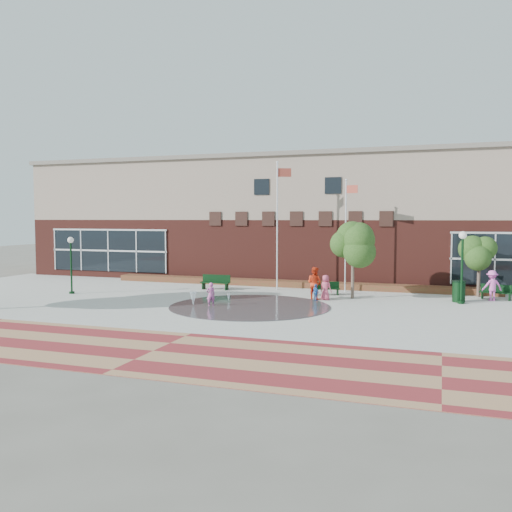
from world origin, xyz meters
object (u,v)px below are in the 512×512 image
(flagpole_left, at_px, (278,219))
(flagpole_right, at_px, (346,229))
(child_splash, at_px, (211,295))
(bench_left, at_px, (215,285))
(trash_can, at_px, (459,291))

(flagpole_left, bearing_deg, flagpole_right, -18.14)
(flagpole_left, relative_size, child_splash, 6.52)
(bench_left, distance_m, trash_can, 14.74)
(bench_left, relative_size, child_splash, 1.52)
(flagpole_right, xyz_separation_m, bench_left, (-8.14, -1.70, -3.63))
(flagpole_left, bearing_deg, bench_left, 175.27)
(trash_can, bearing_deg, flagpole_left, 171.13)
(bench_left, xyz_separation_m, child_splash, (2.40, -6.17, 0.32))
(flagpole_right, bearing_deg, child_splash, -106.34)
(flagpole_left, bearing_deg, trash_can, -32.33)
(flagpole_right, distance_m, child_splash, 10.29)
(bench_left, xyz_separation_m, trash_can, (14.73, -0.41, 0.30))
(flagpole_left, xyz_separation_m, bench_left, (-3.82, -1.30, -4.28))
(flagpole_left, height_order, bench_left, flagpole_left)
(bench_left, bearing_deg, flagpole_right, 10.96)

